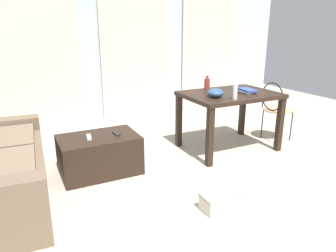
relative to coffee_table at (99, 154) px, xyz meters
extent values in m
plane|color=#B2A893|center=(1.19, -0.23, -0.21)|extent=(8.93, 8.93, 0.00)
cube|color=silver|center=(1.19, 2.03, 1.00)|extent=(6.00, 0.10, 2.44)
cube|color=beige|center=(-0.34, 1.94, 0.86)|extent=(1.20, 0.03, 2.16)
cube|color=beige|center=(1.19, 1.94, 0.86)|extent=(1.20, 0.03, 2.16)
cube|color=beige|center=(2.73, 1.94, 0.86)|extent=(1.20, 0.03, 2.16)
cube|color=#7D664F|center=(-0.96, 0.24, 0.24)|extent=(0.69, 0.74, 0.10)
cube|color=black|center=(0.00, 0.00, 0.00)|extent=(0.85, 0.56, 0.43)
cube|color=black|center=(1.73, -0.04, 0.52)|extent=(1.18, 0.84, 0.05)
cube|color=black|center=(1.18, -0.41, 0.14)|extent=(0.07, 0.07, 0.71)
cube|color=black|center=(2.27, -0.41, 0.14)|extent=(0.07, 0.07, 0.71)
cube|color=black|center=(1.18, 0.34, 0.14)|extent=(0.07, 0.07, 0.71)
cube|color=black|center=(2.27, 0.34, 0.14)|extent=(0.07, 0.07, 0.71)
cylinder|color=tan|center=(2.57, -0.07, 0.22)|extent=(0.40, 0.40, 0.02)
cylinder|color=black|center=(2.71, -0.21, 0.00)|extent=(0.02, 0.02, 0.43)
cylinder|color=black|center=(2.71, 0.07, 0.00)|extent=(0.02, 0.02, 0.43)
cylinder|color=black|center=(2.43, -0.21, 0.00)|extent=(0.02, 0.02, 0.43)
cylinder|color=black|center=(2.43, 0.07, 0.00)|extent=(0.02, 0.02, 0.43)
torus|color=black|center=(2.43, -0.07, 0.43)|extent=(0.02, 0.40, 0.40)
cylinder|color=black|center=(2.43, -0.24, 0.33)|extent=(0.02, 0.02, 0.20)
cylinder|color=black|center=(2.43, 0.10, 0.33)|extent=(0.02, 0.02, 0.20)
cylinder|color=#99332D|center=(1.59, 0.30, 0.61)|extent=(0.08, 0.08, 0.14)
cylinder|color=#99332D|center=(1.59, 0.30, 0.71)|extent=(0.03, 0.03, 0.04)
cylinder|color=beige|center=(1.53, -0.38, 0.63)|extent=(0.06, 0.06, 0.17)
cylinder|color=beige|center=(1.53, -0.38, 0.73)|extent=(0.02, 0.02, 0.03)
ellipsoid|color=#2D4C7A|center=(1.40, -0.17, 0.59)|extent=(0.20, 0.20, 0.10)
cube|color=#4C4C51|center=(1.91, -0.12, 0.55)|extent=(0.21, 0.25, 0.02)
cube|color=#33519E|center=(1.92, -0.13, 0.58)|extent=(0.17, 0.26, 0.03)
cube|color=#B7B7B2|center=(-0.10, -0.01, 0.22)|extent=(0.07, 0.18, 0.02)
cube|color=#232326|center=(0.20, -0.03, 0.22)|extent=(0.05, 0.15, 0.02)
cube|color=beige|center=(0.77, -1.23, -0.15)|extent=(0.36, 0.19, 0.13)
cube|color=beige|center=(0.77, -1.23, -0.07)|extent=(0.37, 0.20, 0.02)
camera|label=1|loc=(-0.77, -3.23, 1.36)|focal=33.70mm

